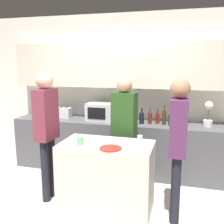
# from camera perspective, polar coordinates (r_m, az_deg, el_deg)

# --- Properties ---
(ground_plane) EXTENTS (14.00, 14.00, 0.00)m
(ground_plane) POSITION_cam_1_polar(r_m,az_deg,el_deg) (3.56, -5.28, -21.03)
(ground_plane) COLOR beige
(back_wall) EXTENTS (6.40, 0.40, 2.70)m
(back_wall) POSITION_cam_1_polar(r_m,az_deg,el_deg) (4.62, 1.78, 6.61)
(back_wall) COLOR silver
(back_wall) RESTS_ON ground_plane
(back_counter) EXTENTS (3.60, 0.62, 0.88)m
(back_counter) POSITION_cam_1_polar(r_m,az_deg,el_deg) (4.58, 0.88, -7.43)
(back_counter) COLOR #4C4C51
(back_counter) RESTS_ON ground_plane
(kitchen_island) EXTENTS (1.14, 0.63, 0.89)m
(kitchen_island) POSITION_cam_1_polar(r_m,az_deg,el_deg) (3.42, -1.17, -13.94)
(kitchen_island) COLOR beige
(kitchen_island) RESTS_ON ground_plane
(microwave) EXTENTS (0.52, 0.39, 0.30)m
(microwave) POSITION_cam_1_polar(r_m,az_deg,el_deg) (4.53, -2.03, 0.11)
(microwave) COLOR #B7BABC
(microwave) RESTS_ON back_counter
(toaster) EXTENTS (0.26, 0.16, 0.18)m
(toaster) POSITION_cam_1_polar(r_m,az_deg,el_deg) (4.82, -10.46, -0.14)
(toaster) COLOR silver
(toaster) RESTS_ON back_counter
(potted_plant) EXTENTS (0.14, 0.14, 0.40)m
(potted_plant) POSITION_cam_1_polar(r_m,az_deg,el_deg) (4.33, 20.22, -0.40)
(potted_plant) COLOR silver
(potted_plant) RESTS_ON back_counter
(bottle_0) EXTENTS (0.07, 0.07, 0.33)m
(bottle_0) POSITION_cam_1_polar(r_m,az_deg,el_deg) (4.27, 5.08, -0.93)
(bottle_0) COLOR silver
(bottle_0) RESTS_ON back_counter
(bottle_1) EXTENTS (0.08, 0.08, 0.25)m
(bottle_1) POSITION_cam_1_polar(r_m,az_deg,el_deg) (4.29, 6.47, -1.30)
(bottle_1) COLOR black
(bottle_1) RESTS_ON back_counter
(bottle_2) EXTENTS (0.06, 0.06, 0.26)m
(bottle_2) POSITION_cam_1_polar(r_m,az_deg,el_deg) (4.30, 8.25, -1.28)
(bottle_2) COLOR maroon
(bottle_2) RESTS_ON back_counter
(bottle_3) EXTENTS (0.07, 0.07, 0.23)m
(bottle_3) POSITION_cam_1_polar(r_m,az_deg,el_deg) (4.35, 9.88, -1.30)
(bottle_3) COLOR maroon
(bottle_3) RESTS_ON back_counter
(bottle_4) EXTENTS (0.06, 0.06, 0.31)m
(bottle_4) POSITION_cam_1_polar(r_m,az_deg,el_deg) (4.29, 11.28, -1.13)
(bottle_4) COLOR #472814
(bottle_4) RESTS_ON back_counter
(bottle_5) EXTENTS (0.08, 0.08, 0.26)m
(bottle_5) POSITION_cam_1_polar(r_m,az_deg,el_deg) (4.24, 12.65, -1.59)
(bottle_5) COLOR #194723
(bottle_5) RESTS_ON back_counter
(bottle_6) EXTENTS (0.09, 0.09, 0.31)m
(bottle_6) POSITION_cam_1_polar(r_m,az_deg,el_deg) (4.30, 13.87, -1.17)
(bottle_6) COLOR silver
(bottle_6) RESTS_ON back_counter
(plate_on_island) EXTENTS (0.26, 0.26, 0.01)m
(plate_on_island) POSITION_cam_1_polar(r_m,az_deg,el_deg) (3.06, -0.33, -7.90)
(plate_on_island) COLOR red
(plate_on_island) RESTS_ON kitchen_island
(cup_0) EXTENTS (0.07, 0.07, 0.09)m
(cup_0) POSITION_cam_1_polar(r_m,az_deg,el_deg) (3.32, 6.06, -5.80)
(cup_0) COLOR #A9BBCD
(cup_0) RESTS_ON kitchen_island
(cup_1) EXTENTS (0.09, 0.09, 0.09)m
(cup_1) POSITION_cam_1_polar(r_m,az_deg,el_deg) (3.22, -6.99, -6.25)
(cup_1) COLOR #6BC27B
(cup_1) RESTS_ON kitchen_island
(person_left) EXTENTS (0.36, 0.24, 1.68)m
(person_left) POSITION_cam_1_polar(r_m,az_deg,el_deg) (3.74, 2.66, -2.69)
(person_left) COLOR black
(person_left) RESTS_ON ground_plane
(person_center) EXTENTS (0.23, 0.35, 1.76)m
(person_center) POSITION_cam_1_polar(r_m,az_deg,el_deg) (3.59, -14.08, -2.62)
(person_center) COLOR black
(person_center) RESTS_ON ground_plane
(person_right) EXTENTS (0.22, 0.34, 1.70)m
(person_right) POSITION_cam_1_polar(r_m,az_deg,el_deg) (3.10, 14.17, -5.62)
(person_right) COLOR black
(person_right) RESTS_ON ground_plane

